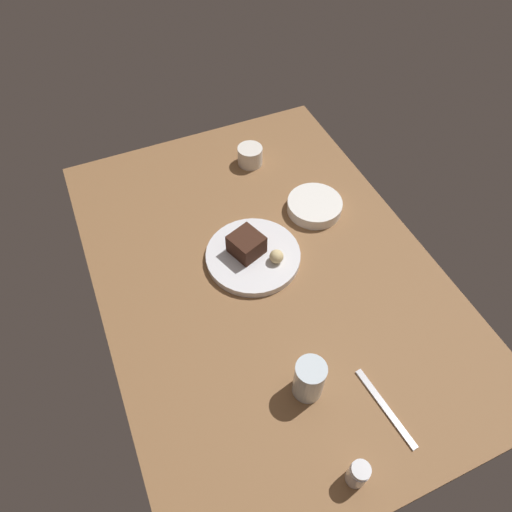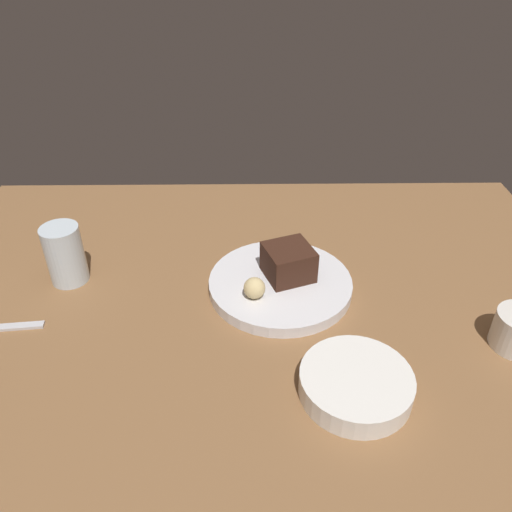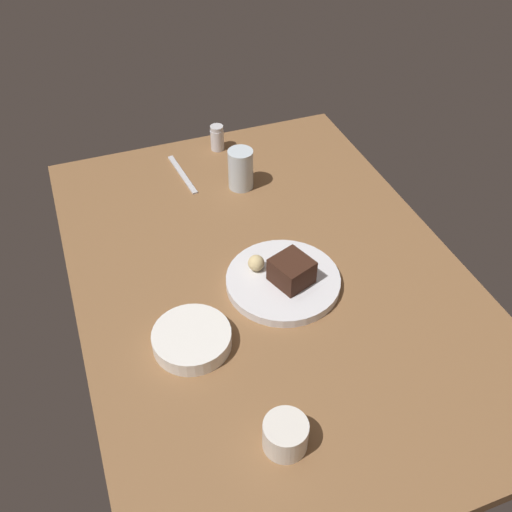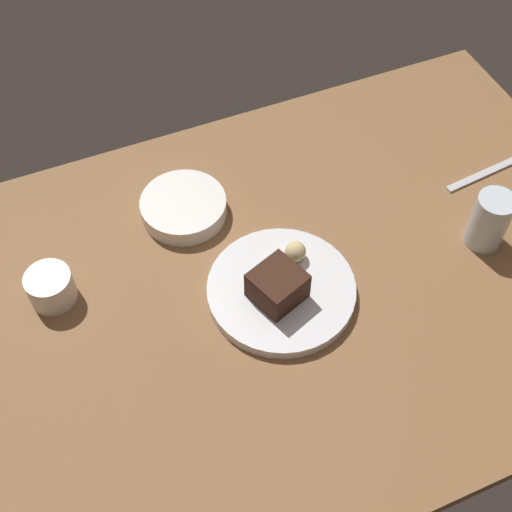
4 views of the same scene
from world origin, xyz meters
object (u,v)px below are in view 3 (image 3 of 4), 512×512
(dessert_plate, at_px, (283,281))
(butter_knife, at_px, (182,174))
(chocolate_cake_slice, at_px, (292,271))
(side_bowl, at_px, (192,339))
(coffee_cup, at_px, (285,435))
(bread_roll, at_px, (256,263))
(salt_shaker, at_px, (217,138))
(water_glass, at_px, (241,169))

(dessert_plate, height_order, butter_knife, dessert_plate)
(dessert_plate, bearing_deg, chocolate_cake_slice, 42.68)
(dessert_plate, height_order, side_bowl, side_bowl)
(coffee_cup, bearing_deg, chocolate_cake_slice, 155.55)
(coffee_cup, bearing_deg, bread_roll, 166.52)
(salt_shaker, distance_m, side_bowl, 0.71)
(salt_shaker, relative_size, side_bowl, 0.47)
(dessert_plate, bearing_deg, butter_knife, -168.34)
(side_bowl, distance_m, coffee_cup, 0.27)
(dessert_plate, distance_m, water_glass, 0.38)
(coffee_cup, height_order, butter_knife, coffee_cup)
(dessert_plate, distance_m, salt_shaker, 0.57)
(dessert_plate, distance_m, side_bowl, 0.25)
(side_bowl, xyz_separation_m, coffee_cup, (0.26, 0.09, 0.01))
(water_glass, bearing_deg, side_bowl, -29.55)
(bread_roll, relative_size, butter_knife, 0.19)
(chocolate_cake_slice, relative_size, butter_knife, 0.40)
(bread_roll, distance_m, butter_knife, 0.43)
(bread_roll, bearing_deg, butter_knife, -172.98)
(chocolate_cake_slice, distance_m, water_glass, 0.39)
(salt_shaker, height_order, butter_knife, salt_shaker)
(salt_shaker, relative_size, butter_knife, 0.38)
(water_glass, bearing_deg, salt_shaker, -179.16)
(chocolate_cake_slice, xyz_separation_m, side_bowl, (0.08, -0.24, -0.03))
(water_glass, xyz_separation_m, butter_knife, (-0.10, -0.13, -0.05))
(dessert_plate, height_order, salt_shaker, salt_shaker)
(dessert_plate, relative_size, salt_shaker, 3.39)
(butter_knife, bearing_deg, coffee_cup, -8.69)
(dessert_plate, distance_m, butter_knife, 0.49)
(chocolate_cake_slice, bearing_deg, water_glass, 176.83)
(chocolate_cake_slice, relative_size, coffee_cup, 1.00)
(butter_knife, bearing_deg, salt_shaker, 119.69)
(coffee_cup, bearing_deg, butter_knife, 177.07)
(dessert_plate, relative_size, butter_knife, 1.30)
(chocolate_cake_slice, distance_m, coffee_cup, 0.37)
(side_bowl, bearing_deg, butter_knife, 166.99)
(salt_shaker, distance_m, coffee_cup, 0.93)
(dessert_plate, height_order, bread_roll, bread_roll)
(water_glass, bearing_deg, coffee_cup, -13.55)
(dessert_plate, relative_size, coffee_cup, 3.22)
(salt_shaker, xyz_separation_m, butter_knife, (0.09, -0.13, -0.03))
(dessert_plate, xyz_separation_m, side_bowl, (0.09, -0.23, 0.01))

